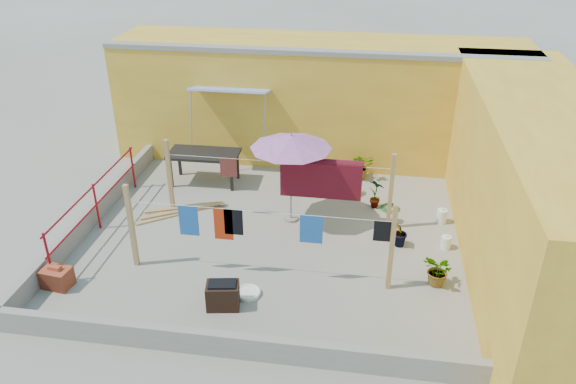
% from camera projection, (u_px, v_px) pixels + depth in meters
% --- Properties ---
extents(ground, '(80.00, 80.00, 0.00)m').
position_uv_depth(ground, '(271.00, 237.00, 12.21)').
color(ground, '#9E998E').
rests_on(ground, ground).
extents(wall_back, '(11.00, 3.27, 3.21)m').
position_uv_depth(wall_back, '(319.00, 99.00, 15.48)').
color(wall_back, gold).
rests_on(wall_back, ground).
extents(wall_right, '(2.40, 9.00, 3.20)m').
position_uv_depth(wall_right, '(537.00, 189.00, 10.75)').
color(wall_right, gold).
rests_on(wall_right, ground).
extents(parapet_front, '(8.30, 0.16, 0.44)m').
position_uv_depth(parapet_front, '(231.00, 345.00, 8.98)').
color(parapet_front, gray).
rests_on(parapet_front, ground).
extents(parapet_left, '(0.16, 7.30, 0.44)m').
position_uv_depth(parapet_left, '(93.00, 214.00, 12.65)').
color(parapet_left, gray).
rests_on(parapet_left, ground).
extents(red_railing, '(0.05, 4.20, 1.10)m').
position_uv_depth(red_railing, '(95.00, 200.00, 12.21)').
color(red_railing, maroon).
rests_on(red_railing, ground).
extents(clothesline_rig, '(5.09, 2.35, 1.80)m').
position_uv_depth(clothesline_rig, '(310.00, 185.00, 12.06)').
color(clothesline_rig, tan).
rests_on(clothesline_rig, ground).
extents(patio_umbrella, '(2.11, 2.11, 2.14)m').
position_uv_depth(patio_umbrella, '(291.00, 142.00, 11.97)').
color(patio_umbrella, gray).
rests_on(patio_umbrella, ground).
extents(outdoor_table, '(1.80, 0.93, 0.84)m').
position_uv_depth(outdoor_table, '(204.00, 156.00, 14.19)').
color(outdoor_table, black).
rests_on(outdoor_table, ground).
extents(brick_stack, '(0.57, 0.45, 0.46)m').
position_uv_depth(brick_stack, '(57.00, 277.00, 10.60)').
color(brick_stack, '#AF4628').
rests_on(brick_stack, ground).
extents(lumber_pile, '(1.83, 1.28, 0.12)m').
position_uv_depth(lumber_pile, '(180.00, 211.00, 13.12)').
color(lumber_pile, tan).
rests_on(lumber_pile, ground).
extents(brazier, '(0.64, 0.48, 0.53)m').
position_uv_depth(brazier, '(223.00, 295.00, 10.04)').
color(brazier, black).
rests_on(brazier, ground).
extents(white_basin, '(0.48, 0.48, 0.08)m').
position_uv_depth(white_basin, '(248.00, 293.00, 10.44)').
color(white_basin, white).
rests_on(white_basin, ground).
extents(water_jug_a, '(0.21, 0.21, 0.33)m').
position_uv_depth(water_jug_a, '(446.00, 242.00, 11.76)').
color(water_jug_a, white).
rests_on(water_jug_a, ground).
extents(water_jug_b, '(0.24, 0.24, 0.37)m').
position_uv_depth(water_jug_b, '(442.00, 216.00, 12.69)').
color(water_jug_b, white).
rests_on(water_jug_b, ground).
extents(green_hose, '(0.46, 0.46, 0.07)m').
position_uv_depth(green_hose, '(390.00, 208.00, 13.30)').
color(green_hose, '#176B21').
rests_on(green_hose, ground).
extents(plant_back_a, '(0.74, 0.68, 0.69)m').
position_uv_depth(plant_back_a, '(361.00, 166.00, 14.59)').
color(plant_back_a, '#185518').
rests_on(plant_back_a, ground).
extents(plant_back_b, '(0.46, 0.46, 0.66)m').
position_uv_depth(plant_back_b, '(349.00, 183.00, 13.77)').
color(plant_back_b, '#185518').
rests_on(plant_back_b, ground).
extents(plant_right_a, '(0.49, 0.46, 0.77)m').
position_uv_depth(plant_right_a, '(376.00, 193.00, 13.20)').
color(plant_right_a, '#185518').
rests_on(plant_right_a, ground).
extents(plant_right_b, '(0.41, 0.45, 0.67)m').
position_uv_depth(plant_right_b, '(400.00, 233.00, 11.74)').
color(plant_right_b, '#185518').
rests_on(plant_right_b, ground).
extents(plant_right_c, '(0.73, 0.76, 0.64)m').
position_uv_depth(plant_right_c, '(439.00, 271.00, 10.57)').
color(plant_right_c, '#185518').
rests_on(plant_right_c, ground).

